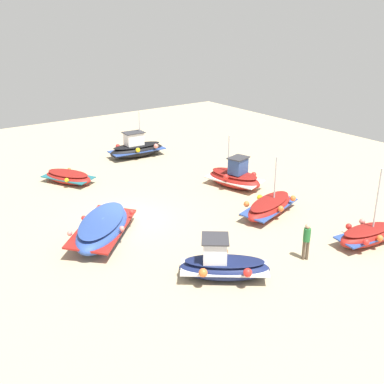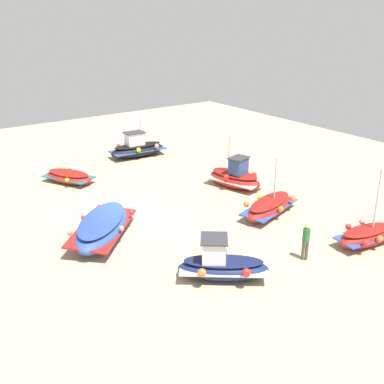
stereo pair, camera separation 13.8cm
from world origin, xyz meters
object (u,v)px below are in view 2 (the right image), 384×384
(fishing_boat_6, at_px, (137,148))
(fishing_boat_3, at_px, (102,227))
(fishing_boat_0, at_px, (222,265))
(person_walking, at_px, (306,239))
(fishing_boat_1, at_px, (235,177))
(fishing_boat_5, at_px, (69,177))
(fishing_boat_2, at_px, (367,236))
(fishing_boat_4, at_px, (270,207))

(fishing_boat_6, bearing_deg, fishing_boat_3, 57.21)
(fishing_boat_0, relative_size, person_walking, 2.25)
(fishing_boat_1, xyz_separation_m, fishing_boat_3, (-1.72, 9.85, -0.05))
(fishing_boat_6, relative_size, person_walking, 2.55)
(fishing_boat_1, relative_size, fishing_boat_3, 0.78)
(fishing_boat_1, bearing_deg, fishing_boat_0, -58.17)
(fishing_boat_5, bearing_deg, person_walking, 169.20)
(fishing_boat_6, xyz_separation_m, person_walking, (-18.11, 1.82, 0.35))
(fishing_boat_2, xyz_separation_m, fishing_boat_5, (16.40, 8.03, -0.09))
(person_walking, bearing_deg, fishing_boat_4, 10.76)
(fishing_boat_2, height_order, fishing_boat_3, fishing_boat_2)
(fishing_boat_2, height_order, fishing_boat_5, fishing_boat_2)
(fishing_boat_4, distance_m, fishing_boat_5, 13.13)
(fishing_boat_3, xyz_separation_m, fishing_boat_5, (8.58, -1.75, -0.21))
(fishing_boat_3, distance_m, fishing_boat_4, 8.98)
(fishing_boat_6, bearing_deg, person_walking, 88.01)
(fishing_boat_6, bearing_deg, fishing_boat_5, 24.58)
(fishing_boat_1, distance_m, fishing_boat_3, 10.00)
(fishing_boat_2, distance_m, fishing_boat_6, 18.92)
(fishing_boat_2, distance_m, fishing_boat_5, 18.27)
(fishing_boat_1, xyz_separation_m, fishing_boat_6, (9.30, 1.68, 0.00))
(fishing_boat_2, xyz_separation_m, fishing_boat_3, (7.82, 9.78, 0.13))
(fishing_boat_1, distance_m, fishing_boat_2, 9.54)
(fishing_boat_0, relative_size, fishing_boat_6, 0.88)
(fishing_boat_1, height_order, fishing_boat_4, fishing_boat_1)
(fishing_boat_1, bearing_deg, fishing_boat_6, 175.52)
(fishing_boat_2, bearing_deg, fishing_boat_1, -83.69)
(person_walking, bearing_deg, fishing_boat_2, -64.65)
(person_walking, bearing_deg, fishing_boat_5, 53.78)
(fishing_boat_3, height_order, fishing_boat_5, fishing_boat_3)
(fishing_boat_2, height_order, person_walking, fishing_boat_2)
(fishing_boat_0, relative_size, fishing_boat_1, 0.98)
(fishing_boat_0, xyz_separation_m, person_walking, (-0.96, -3.92, 0.40))
(fishing_boat_3, bearing_deg, fishing_boat_0, 65.80)
(fishing_boat_1, distance_m, fishing_boat_5, 10.62)
(fishing_boat_0, xyz_separation_m, fishing_boat_1, (7.85, -7.43, 0.05))
(fishing_boat_2, relative_size, fishing_boat_4, 0.85)
(fishing_boat_2, height_order, fishing_boat_6, fishing_boat_2)
(fishing_boat_5, distance_m, fishing_boat_6, 6.88)
(fishing_boat_0, bearing_deg, fishing_boat_1, -95.50)
(fishing_boat_5, height_order, fishing_boat_6, fishing_boat_6)
(fishing_boat_2, bearing_deg, fishing_boat_5, -57.15)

